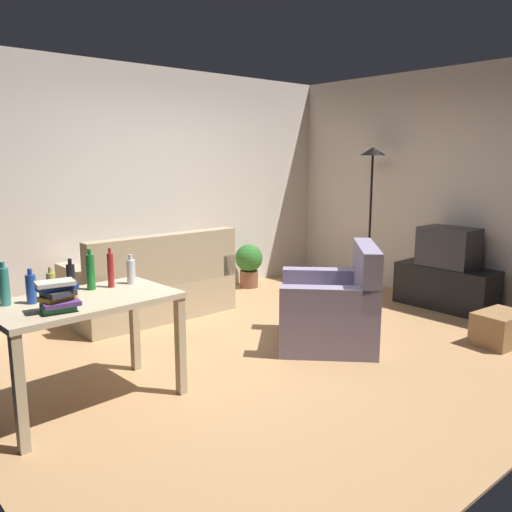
{
  "coord_description": "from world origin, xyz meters",
  "views": [
    {
      "loc": [
        -3.17,
        -3.27,
        1.69
      ],
      "look_at": [
        0.1,
        0.5,
        0.75
      ],
      "focal_mm": 36.97,
      "sensor_mm": 36.0,
      "label": 1
    }
  ],
  "objects_px": {
    "tv": "(449,247)",
    "bottle_squat": "(51,285)",
    "tv_stand": "(446,287)",
    "potted_plant": "(249,262)",
    "bottle_tall": "(4,286)",
    "bottle_green": "(90,271)",
    "bottle_clear": "(131,271)",
    "couch": "(153,288)",
    "bottle_blue": "(31,288)",
    "desk": "(84,314)",
    "torchiere_lamp": "(372,180)",
    "bottle_dark": "(71,278)",
    "book_stack": "(58,296)",
    "storage_box": "(500,328)",
    "bottle_red": "(111,270)",
    "armchair": "(334,309)"
  },
  "relations": [
    {
      "from": "bottle_dark",
      "to": "book_stack",
      "type": "relative_size",
      "value": 0.94
    },
    {
      "from": "bottle_blue",
      "to": "tv",
      "type": "bearing_deg",
      "value": -6.12
    },
    {
      "from": "torchiere_lamp",
      "to": "storage_box",
      "type": "distance_m",
      "value": 2.5
    },
    {
      "from": "torchiere_lamp",
      "to": "bottle_tall",
      "type": "distance_m",
      "value": 4.57
    },
    {
      "from": "torchiere_lamp",
      "to": "storage_box",
      "type": "relative_size",
      "value": 3.77
    },
    {
      "from": "book_stack",
      "to": "storage_box",
      "type": "bearing_deg",
      "value": -17.56
    },
    {
      "from": "bottle_tall",
      "to": "potted_plant",
      "type": "bearing_deg",
      "value": 25.95
    },
    {
      "from": "desk",
      "to": "armchair",
      "type": "distance_m",
      "value": 2.25
    },
    {
      "from": "torchiere_lamp",
      "to": "bottle_red",
      "type": "bearing_deg",
      "value": -171.74
    },
    {
      "from": "armchair",
      "to": "bottle_clear",
      "type": "relative_size",
      "value": 5.61
    },
    {
      "from": "tv",
      "to": "bottle_tall",
      "type": "xyz_separation_m",
      "value": [
        -4.51,
        0.53,
        0.19
      ]
    },
    {
      "from": "couch",
      "to": "storage_box",
      "type": "distance_m",
      "value": 3.45
    },
    {
      "from": "storage_box",
      "to": "bottle_red",
      "type": "bearing_deg",
      "value": 154.14
    },
    {
      "from": "torchiere_lamp",
      "to": "bottle_red",
      "type": "relative_size",
      "value": 6.28
    },
    {
      "from": "bottle_dark",
      "to": "bottle_tall",
      "type": "bearing_deg",
      "value": -177.88
    },
    {
      "from": "bottle_tall",
      "to": "bottle_blue",
      "type": "relative_size",
      "value": 1.24
    },
    {
      "from": "storage_box",
      "to": "bottle_dark",
      "type": "xyz_separation_m",
      "value": [
        -3.35,
        1.49,
        0.72
      ]
    },
    {
      "from": "bottle_tall",
      "to": "torchiere_lamp",
      "type": "bearing_deg",
      "value": 7.01
    },
    {
      "from": "tv",
      "to": "torchiere_lamp",
      "type": "bearing_deg",
      "value": 0.19
    },
    {
      "from": "bottle_dark",
      "to": "bottle_red",
      "type": "relative_size",
      "value": 0.85
    },
    {
      "from": "tv",
      "to": "potted_plant",
      "type": "xyz_separation_m",
      "value": [
        -1.06,
        2.21,
        -0.37
      ]
    },
    {
      "from": "bottle_dark",
      "to": "desk",
      "type": "bearing_deg",
      "value": -87.16
    },
    {
      "from": "desk",
      "to": "bottle_dark",
      "type": "height_order",
      "value": "bottle_dark"
    },
    {
      "from": "desk",
      "to": "bottle_clear",
      "type": "distance_m",
      "value": 0.51
    },
    {
      "from": "couch",
      "to": "bottle_squat",
      "type": "distance_m",
      "value": 2.15
    },
    {
      "from": "tv_stand",
      "to": "potted_plant",
      "type": "bearing_deg",
      "value": 25.59
    },
    {
      "from": "torchiere_lamp",
      "to": "couch",
      "type": "bearing_deg",
      "value": 163.11
    },
    {
      "from": "couch",
      "to": "bottle_blue",
      "type": "height_order",
      "value": "bottle_blue"
    },
    {
      "from": "desk",
      "to": "bottle_green",
      "type": "bearing_deg",
      "value": 50.14
    },
    {
      "from": "tv",
      "to": "bottle_squat",
      "type": "bearing_deg",
      "value": 83.27
    },
    {
      "from": "bottle_green",
      "to": "book_stack",
      "type": "relative_size",
      "value": 1.12
    },
    {
      "from": "tv_stand",
      "to": "bottle_dark",
      "type": "bearing_deg",
      "value": 82.37
    },
    {
      "from": "bottle_tall",
      "to": "book_stack",
      "type": "relative_size",
      "value": 1.08
    },
    {
      "from": "tv",
      "to": "bottle_red",
      "type": "xyz_separation_m",
      "value": [
        -3.78,
        0.53,
        0.19
      ]
    },
    {
      "from": "tv",
      "to": "bottle_dark",
      "type": "xyz_separation_m",
      "value": [
        -4.07,
        0.55,
        0.17
      ]
    },
    {
      "from": "bottle_red",
      "to": "torchiere_lamp",
      "type": "bearing_deg",
      "value": 8.26
    },
    {
      "from": "couch",
      "to": "book_stack",
      "type": "height_order",
      "value": "book_stack"
    },
    {
      "from": "couch",
      "to": "bottle_blue",
      "type": "bearing_deg",
      "value": 40.19
    },
    {
      "from": "storage_box",
      "to": "book_stack",
      "type": "xyz_separation_m",
      "value": [
        -3.58,
        1.13,
        0.7
      ]
    },
    {
      "from": "torchiere_lamp",
      "to": "desk",
      "type": "relative_size",
      "value": 1.47
    },
    {
      "from": "potted_plant",
      "to": "bottle_clear",
      "type": "bearing_deg",
      "value": -146.9
    },
    {
      "from": "bottle_tall",
      "to": "bottle_green",
      "type": "distance_m",
      "value": 0.59
    },
    {
      "from": "armchair",
      "to": "bottle_blue",
      "type": "xyz_separation_m",
      "value": [
        -2.51,
        0.4,
        0.54
      ]
    },
    {
      "from": "tv",
      "to": "torchiere_lamp",
      "type": "height_order",
      "value": "torchiere_lamp"
    },
    {
      "from": "potted_plant",
      "to": "bottle_blue",
      "type": "distance_m",
      "value": 3.77
    },
    {
      "from": "bottle_green",
      "to": "torchiere_lamp",
      "type": "bearing_deg",
      "value": 7.54
    },
    {
      "from": "desk",
      "to": "bottle_red",
      "type": "distance_m",
      "value": 0.4
    },
    {
      "from": "tv",
      "to": "storage_box",
      "type": "height_order",
      "value": "tv"
    },
    {
      "from": "tv",
      "to": "armchair",
      "type": "xyz_separation_m",
      "value": [
        -1.86,
        0.07,
        -0.38
      ]
    },
    {
      "from": "couch",
      "to": "torchiere_lamp",
      "type": "distance_m",
      "value": 3.0
    }
  ]
}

